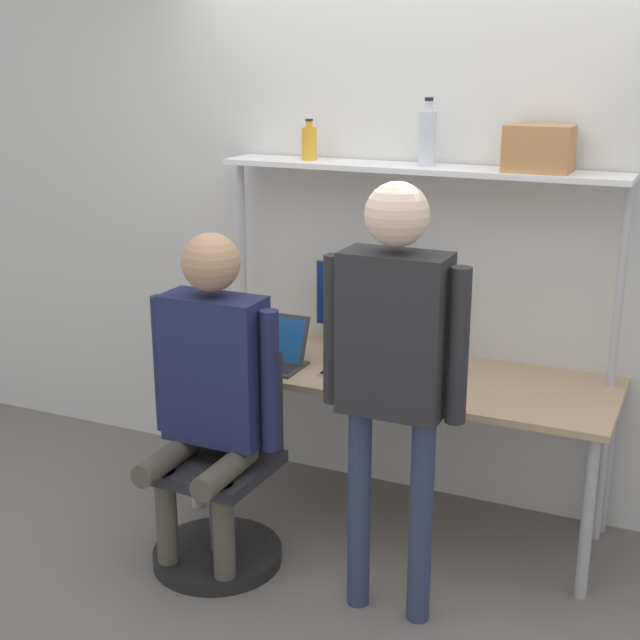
{
  "coord_description": "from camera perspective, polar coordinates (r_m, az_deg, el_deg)",
  "views": [
    {
      "loc": [
        1.25,
        -3.23,
        2.12
      ],
      "look_at": [
        -0.17,
        -0.1,
        1.09
      ],
      "focal_mm": 50.0,
      "sensor_mm": 36.0,
      "label": 1
    }
  ],
  "objects": [
    {
      "name": "person_seated",
      "position": [
        3.67,
        -7.0,
        -3.56
      ],
      "size": [
        0.59,
        0.48,
        1.45
      ],
      "color": "#4C473D",
      "rests_on": "ground_plane"
    },
    {
      "name": "ground_plane",
      "position": [
        4.06,
        2.87,
        -14.84
      ],
      "size": [
        12.0,
        12.0,
        0.0
      ],
      "primitive_type": "plane",
      "color": "slate"
    },
    {
      "name": "desk",
      "position": [
        4.08,
        4.93,
        -4.23
      ],
      "size": [
        1.95,
        0.7,
        0.74
      ],
      "color": "tan",
      "rests_on": "ground_plane"
    },
    {
      "name": "person_standing",
      "position": [
        3.24,
        4.74,
        -1.91
      ],
      "size": [
        0.55,
        0.23,
        1.7
      ],
      "color": "#2D3856",
      "rests_on": "ground_plane"
    },
    {
      "name": "shelf_unit",
      "position": [
        4.07,
        6.18,
        6.67
      ],
      "size": [
        1.85,
        0.26,
        1.65
      ],
      "color": "white",
      "rests_on": "ground_plane"
    },
    {
      "name": "wall_back",
      "position": [
        4.24,
        6.89,
        6.06
      ],
      "size": [
        8.0,
        0.06,
        2.7
      ],
      "color": "silver",
      "rests_on": "ground_plane"
    },
    {
      "name": "cell_phone",
      "position": [
        4.03,
        0.68,
        -3.29
      ],
      "size": [
        0.07,
        0.15,
        0.01
      ],
      "color": "silver",
      "rests_on": "desk"
    },
    {
      "name": "laptop",
      "position": [
        4.11,
        -2.88,
        -2.03
      ],
      "size": [
        0.28,
        0.24,
        0.23
      ],
      "color": "#333338",
      "rests_on": "desk"
    },
    {
      "name": "bottle_amber",
      "position": [
        4.23,
        -0.7,
        11.28
      ],
      "size": [
        0.07,
        0.07,
        0.19
      ],
      "color": "gold",
      "rests_on": "shelf_unit"
    },
    {
      "name": "office_chair",
      "position": [
        3.94,
        -6.36,
        -11.23
      ],
      "size": [
        0.56,
        0.56,
        0.93
      ],
      "color": "black",
      "rests_on": "ground_plane"
    },
    {
      "name": "bottle_clear",
      "position": [
        4.01,
        6.91,
        11.54
      ],
      "size": [
        0.08,
        0.08,
        0.3
      ],
      "color": "silver",
      "rests_on": "shelf_unit"
    },
    {
      "name": "monitor",
      "position": [
        4.25,
        3.5,
        1.07
      ],
      "size": [
        0.6,
        0.18,
        0.42
      ],
      "color": "#333338",
      "rests_on": "desk"
    },
    {
      "name": "storage_box",
      "position": [
        3.9,
        13.84,
        10.61
      ],
      "size": [
        0.27,
        0.2,
        0.19
      ],
      "color": "#B27A47",
      "rests_on": "shelf_unit"
    }
  ]
}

